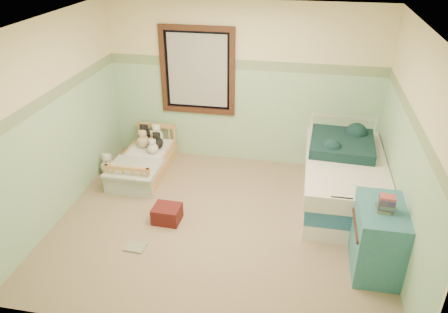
% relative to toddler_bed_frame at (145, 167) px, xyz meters
% --- Properties ---
extents(floor, '(4.20, 3.60, 0.02)m').
position_rel_toddler_bed_frame_xyz_m(floor, '(1.40, -1.05, -0.10)').
color(floor, gray).
rests_on(floor, ground).
extents(ceiling, '(4.20, 3.60, 0.02)m').
position_rel_toddler_bed_frame_xyz_m(ceiling, '(1.40, -1.05, 2.42)').
color(ceiling, white).
rests_on(ceiling, wall_back).
extents(wall_back, '(4.20, 0.04, 2.50)m').
position_rel_toddler_bed_frame_xyz_m(wall_back, '(1.40, 0.75, 1.16)').
color(wall_back, beige).
rests_on(wall_back, floor).
extents(wall_front, '(4.20, 0.04, 2.50)m').
position_rel_toddler_bed_frame_xyz_m(wall_front, '(1.40, -2.85, 1.16)').
color(wall_front, beige).
rests_on(wall_front, floor).
extents(wall_left, '(0.04, 3.60, 2.50)m').
position_rel_toddler_bed_frame_xyz_m(wall_left, '(-0.70, -1.05, 1.16)').
color(wall_left, beige).
rests_on(wall_left, floor).
extents(wall_right, '(0.04, 3.60, 2.50)m').
position_rel_toddler_bed_frame_xyz_m(wall_right, '(3.50, -1.05, 1.16)').
color(wall_right, beige).
rests_on(wall_right, floor).
extents(wainscot_mint, '(4.20, 0.01, 1.50)m').
position_rel_toddler_bed_frame_xyz_m(wainscot_mint, '(1.40, 0.74, 0.66)').
color(wainscot_mint, '#A4C5A6').
rests_on(wainscot_mint, floor).
extents(border_strip, '(4.20, 0.01, 0.15)m').
position_rel_toddler_bed_frame_xyz_m(border_strip, '(1.40, 0.74, 1.49)').
color(border_strip, '#3D6C4B').
rests_on(border_strip, wall_back).
extents(window_frame, '(1.16, 0.06, 1.36)m').
position_rel_toddler_bed_frame_xyz_m(window_frame, '(0.70, 0.71, 1.36)').
color(window_frame, black).
rests_on(window_frame, wall_back).
extents(window_blinds, '(0.92, 0.01, 1.12)m').
position_rel_toddler_bed_frame_xyz_m(window_blinds, '(0.70, 0.72, 1.36)').
color(window_blinds, beige).
rests_on(window_blinds, window_frame).
extents(toddler_bed_frame, '(0.67, 1.33, 0.17)m').
position_rel_toddler_bed_frame_xyz_m(toddler_bed_frame, '(0.00, 0.00, 0.00)').
color(toddler_bed_frame, '#C47A43').
rests_on(toddler_bed_frame, floor).
extents(toddler_mattress, '(0.61, 1.27, 0.12)m').
position_rel_toddler_bed_frame_xyz_m(toddler_mattress, '(0.00, 0.00, 0.15)').
color(toddler_mattress, white).
rests_on(toddler_mattress, toddler_bed_frame).
extents(patchwork_quilt, '(0.72, 0.67, 0.03)m').
position_rel_toddler_bed_frame_xyz_m(patchwork_quilt, '(0.00, -0.41, 0.22)').
color(patchwork_quilt, '#6393CB').
rests_on(patchwork_quilt, toddler_mattress).
extents(plush_bed_brown, '(0.19, 0.19, 0.19)m').
position_rel_toddler_bed_frame_xyz_m(plush_bed_brown, '(-0.15, 0.50, 0.30)').
color(plush_bed_brown, brown).
rests_on(plush_bed_brown, toddler_mattress).
extents(plush_bed_white, '(0.21, 0.21, 0.21)m').
position_rel_toddler_bed_frame_xyz_m(plush_bed_white, '(0.05, 0.50, 0.31)').
color(plush_bed_white, white).
rests_on(plush_bed_white, toddler_mattress).
extents(plush_bed_tan, '(0.20, 0.20, 0.20)m').
position_rel_toddler_bed_frame_xyz_m(plush_bed_tan, '(-0.10, 0.28, 0.31)').
color(plush_bed_tan, '#CDAD88').
rests_on(plush_bed_tan, toddler_mattress).
extents(plush_bed_dark, '(0.19, 0.19, 0.19)m').
position_rel_toddler_bed_frame_xyz_m(plush_bed_dark, '(0.13, 0.28, 0.30)').
color(plush_bed_dark, black).
rests_on(plush_bed_dark, toddler_mattress).
extents(plush_floor_cream, '(0.23, 0.23, 0.23)m').
position_rel_toddler_bed_frame_xyz_m(plush_floor_cream, '(-0.55, -0.13, 0.03)').
color(plush_floor_cream, silver).
rests_on(plush_floor_cream, floor).
extents(plush_floor_tan, '(0.22, 0.22, 0.22)m').
position_rel_toddler_bed_frame_xyz_m(plush_floor_tan, '(-0.34, -0.31, 0.02)').
color(plush_floor_tan, '#CDAD88').
rests_on(plush_floor_tan, floor).
extents(twin_bed_frame, '(1.00, 2.00, 0.22)m').
position_rel_toddler_bed_frame_xyz_m(twin_bed_frame, '(2.95, -0.22, 0.02)').
color(twin_bed_frame, white).
rests_on(twin_bed_frame, floor).
extents(twin_boxspring, '(1.00, 2.00, 0.22)m').
position_rel_toddler_bed_frame_xyz_m(twin_boxspring, '(2.95, -0.22, 0.24)').
color(twin_boxspring, '#1D5186').
rests_on(twin_boxspring, twin_bed_frame).
extents(twin_mattress, '(1.04, 2.04, 0.22)m').
position_rel_toddler_bed_frame_xyz_m(twin_mattress, '(2.95, -0.22, 0.46)').
color(twin_mattress, white).
rests_on(twin_mattress, twin_boxspring).
extents(teal_blanket, '(0.90, 0.95, 0.14)m').
position_rel_toddler_bed_frame_xyz_m(teal_blanket, '(2.90, 0.08, 0.64)').
color(teal_blanket, '#102F30').
rests_on(teal_blanket, twin_mattress).
extents(dresser, '(0.50, 0.79, 0.79)m').
position_rel_toddler_bed_frame_xyz_m(dresser, '(3.25, -1.53, 0.31)').
color(dresser, '#2F6680').
rests_on(dresser, floor).
extents(book_stack, '(0.17, 0.14, 0.16)m').
position_rel_toddler_bed_frame_xyz_m(book_stack, '(3.25, -1.59, 0.79)').
color(book_stack, brown).
rests_on(book_stack, dresser).
extents(red_pillow, '(0.35, 0.31, 0.22)m').
position_rel_toddler_bed_frame_xyz_m(red_pillow, '(0.72, -1.14, 0.02)').
color(red_pillow, maroon).
rests_on(red_pillow, floor).
extents(floor_book, '(0.25, 0.20, 0.02)m').
position_rel_toddler_bed_frame_xyz_m(floor_book, '(0.50, -1.74, -0.07)').
color(floor_book, gold).
rests_on(floor_book, floor).
extents(extra_plush_0, '(0.21, 0.21, 0.21)m').
position_rel_toddler_bed_frame_xyz_m(extra_plush_0, '(-0.14, 0.46, 0.31)').
color(extra_plush_0, black).
rests_on(extra_plush_0, toddler_mattress).
extents(extra_plush_1, '(0.17, 0.17, 0.17)m').
position_rel_toddler_bed_frame_xyz_m(extra_plush_1, '(0.04, 0.38, 0.29)').
color(extra_plush_1, '#CDAD88').
rests_on(extra_plush_1, toddler_mattress).
extents(extra_plush_2, '(0.17, 0.17, 0.17)m').
position_rel_toddler_bed_frame_xyz_m(extra_plush_2, '(0.12, 0.10, 0.29)').
color(extra_plush_2, silver).
rests_on(extra_plush_2, toddler_mattress).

